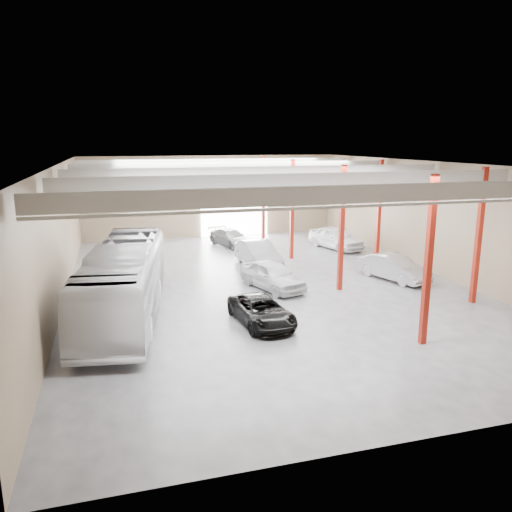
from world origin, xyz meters
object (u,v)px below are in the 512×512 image
car_row_b (258,254)px  car_right_far (336,238)px  coach_bus (125,281)px  car_row_c (231,238)px  car_row_a (273,275)px  black_sedan (262,311)px  car_right_near (394,267)px

car_row_b → car_right_far: bearing=23.7°
coach_bus → car_row_b: size_ratio=2.44×
coach_bus → car_row_c: bearing=68.6°
car_row_a → car_row_b: bearing=65.6°
car_row_b → car_row_c: 7.05m
black_sedan → car_row_c: 17.64m
car_row_a → car_right_far: 12.15m
car_row_b → car_right_near: bearing=-41.4°
black_sedan → car_right_near: car_right_near is taller
black_sedan → car_row_b: bearing=69.1°
black_sedan → car_right_near: 11.04m
black_sedan → car_row_b: car_row_b is taller
car_right_near → car_right_far: 9.27m
car_row_b → car_row_c: car_row_b is taller
car_right_near → black_sedan: bearing=-171.2°
car_right_near → car_right_far: size_ratio=0.93×
car_row_c → car_right_near: bearing=-78.9°
car_right_far → car_row_c: bearing=141.9°
car_right_far → black_sedan: bearing=-141.4°
coach_bus → car_right_far: bearing=44.1°
coach_bus → car_right_near: bearing=16.9°
coach_bus → car_row_b: bearing=49.8°
coach_bus → black_sedan: 6.66m
car_right_near → car_row_b: bearing=124.2°
coach_bus → black_sedan: (5.95, -2.79, -1.13)m
car_row_b → coach_bus: bearing=-142.8°
car_row_a → car_right_near: bearing=-18.6°
coach_bus → car_row_b: 11.68m
car_row_c → car_right_far: (7.68, -3.20, 0.19)m
car_row_c → car_right_far: car_right_far is taller
car_row_b → car_right_far: 8.37m
car_row_a → car_right_near: (7.65, -0.21, -0.03)m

